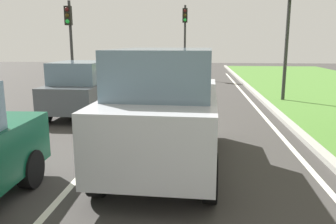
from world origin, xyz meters
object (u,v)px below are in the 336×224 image
at_px(traffic_light_overhead_left, 70,31).
at_px(car_hatchback_far, 82,89).
at_px(traffic_light_near_right, 289,14).
at_px(traffic_light_far_median, 185,29).
at_px(car_suv_ahead, 166,107).

bearing_deg(traffic_light_overhead_left, car_hatchback_far, -66.21).
distance_m(traffic_light_near_right, traffic_light_overhead_left, 10.15).
relative_size(car_hatchback_far, traffic_light_far_median, 0.78).
height_order(car_hatchback_far, traffic_light_near_right, traffic_light_near_right).
relative_size(traffic_light_near_right, traffic_light_overhead_left, 1.16).
bearing_deg(car_suv_ahead, traffic_light_overhead_left, 121.69).
relative_size(traffic_light_near_right, traffic_light_far_median, 1.07).
distance_m(car_suv_ahead, traffic_light_overhead_left, 11.74).
distance_m(traffic_light_near_right, traffic_light_far_median, 9.64).
relative_size(car_hatchback_far, traffic_light_near_right, 0.73).
xyz_separation_m(traffic_light_overhead_left, traffic_light_far_median, (5.41, 6.17, 0.28)).
height_order(car_suv_ahead, traffic_light_far_median, traffic_light_far_median).
xyz_separation_m(car_suv_ahead, traffic_light_far_median, (-0.31, 16.27, 2.07)).
relative_size(car_suv_ahead, traffic_light_overhead_left, 1.04).
bearing_deg(traffic_light_overhead_left, traffic_light_far_median, 48.79).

